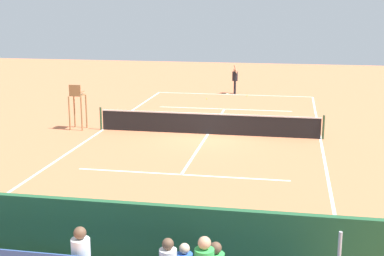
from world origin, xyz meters
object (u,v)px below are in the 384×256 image
(tennis_net, at_px, (208,123))
(umpire_chair, at_px, (77,102))
(tennis_player, at_px, (235,78))
(tennis_ball_far, at_px, (207,99))
(tennis_ball_near, at_px, (247,96))
(tennis_racket, at_px, (227,94))

(tennis_net, relative_size, umpire_chair, 4.81)
(tennis_player, height_order, tennis_ball_far, tennis_player)
(tennis_ball_near, bearing_deg, tennis_ball_far, 33.53)
(umpire_chair, bearing_deg, tennis_racket, -116.88)
(tennis_racket, xyz_separation_m, tennis_ball_far, (1.03, 2.22, 0.02))
(tennis_net, bearing_deg, tennis_ball_near, -94.74)
(umpire_chair, height_order, tennis_ball_near, umpire_chair)
(tennis_net, xyz_separation_m, tennis_racket, (0.46, -11.21, -0.49))
(tennis_ball_far, bearing_deg, tennis_net, 99.39)
(tennis_ball_near, bearing_deg, tennis_player, -44.44)
(tennis_racket, distance_m, tennis_ball_far, 2.44)
(tennis_net, distance_m, tennis_ball_near, 10.60)
(tennis_player, distance_m, tennis_racket, 1.12)
(tennis_player, height_order, tennis_ball_near, tennis_player)
(tennis_net, distance_m, tennis_ball_far, 9.12)
(tennis_racket, bearing_deg, tennis_net, 92.35)
(tennis_net, bearing_deg, tennis_racket, -87.65)
(umpire_chair, relative_size, tennis_ball_far, 32.42)
(umpire_chair, relative_size, tennis_player, 1.11)
(umpire_chair, bearing_deg, tennis_ball_near, -123.53)
(tennis_ball_near, relative_size, tennis_ball_far, 1.00)
(tennis_player, relative_size, tennis_ball_near, 29.18)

